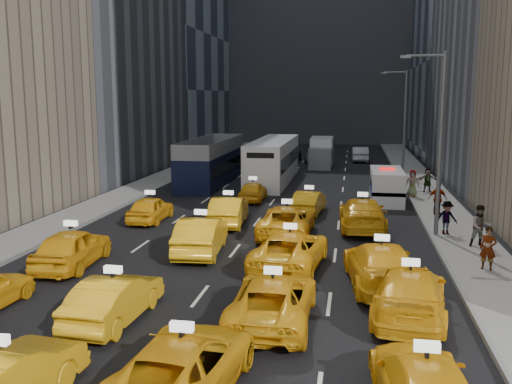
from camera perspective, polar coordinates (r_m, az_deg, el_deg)
ground at (r=18.61m, az=-7.26°, el=-12.35°), size 160.00×160.00×0.00m
sidewalk_west at (r=44.87m, az=-10.87°, el=0.66°), size 3.00×90.00×0.15m
sidewalk_east at (r=42.40m, az=16.79°, el=-0.10°), size 3.00×90.00×0.15m
curb_west at (r=44.38m, az=-9.11°, el=0.63°), size 0.15×90.00×0.18m
curb_east at (r=42.23m, az=14.84°, el=-0.03°), size 0.15×90.00×0.18m
building_backdrop at (r=89.59m, az=6.58°, el=17.95°), size 30.00×12.00×40.00m
streetlight_near at (r=28.85m, az=17.77°, el=5.16°), size 2.15×0.22×9.00m
streetlight_far at (r=48.70m, az=14.52°, el=6.95°), size 2.15×0.22×9.00m
taxi_1 at (r=14.30m, az=-24.23°, el=-16.90°), size 2.12×4.75×1.51m
taxi_2 at (r=13.97m, az=-7.34°, el=-16.83°), size 2.91×5.50×1.47m
taxi_5 at (r=18.47m, az=-13.98°, el=-10.33°), size 1.77×4.49×1.45m
taxi_6 at (r=17.87m, az=1.70°, el=-10.73°), size 2.41×5.23×1.45m
taxi_7 at (r=18.87m, az=15.09°, el=-9.74°), size 2.81×5.67×1.58m
taxi_8 at (r=24.54m, az=-17.92°, el=-5.33°), size 2.16×4.83×1.61m
taxi_9 at (r=25.44m, az=-5.52°, el=-4.32°), size 2.21×5.17×1.66m
taxi_10 at (r=23.32m, az=3.42°, el=-5.77°), size 3.05×5.68×1.51m
taxi_11 at (r=21.44m, az=12.38°, el=-7.18°), size 2.97×5.91×1.65m
taxi_12 at (r=32.26m, az=-10.51°, el=-1.67°), size 1.73×4.20×1.42m
taxi_13 at (r=30.86m, az=-2.77°, el=-1.89°), size 1.99×4.85×1.56m
taxi_14 at (r=28.57m, az=3.11°, el=-2.88°), size 2.53×5.47×1.52m
taxi_15 at (r=30.32m, az=10.57°, el=-2.18°), size 2.55×5.77×1.65m
taxi_16 at (r=37.86m, az=-0.32°, el=0.08°), size 1.58×3.88×1.32m
taxi_17 at (r=33.97m, az=5.32°, el=-1.03°), size 1.89×4.28×1.37m
nypd_van at (r=38.46m, az=12.92°, el=0.55°), size 2.18×5.37×2.29m
double_decker at (r=45.47m, az=-4.47°, el=3.05°), size 3.29×12.22×3.52m
city_bus at (r=46.33m, az=1.74°, el=3.13°), size 4.20×13.47×3.42m
box_truck at (r=56.48m, az=6.56°, el=3.93°), size 2.71×6.39×2.84m
misc_car_0 at (r=43.63m, az=12.57°, el=1.15°), size 1.82×4.25×1.36m
misc_car_1 at (r=59.54m, az=-1.00°, el=3.72°), size 2.84×5.90×1.62m
misc_car_2 at (r=61.08m, az=6.07°, el=3.74°), size 2.61×5.20×1.45m
misc_car_3 at (r=60.71m, az=3.50°, el=3.85°), size 1.99×4.93×1.68m
misc_car_4 at (r=61.72m, az=10.37°, el=3.75°), size 1.75×4.77×1.56m
pedestrian_0 at (r=24.27m, az=22.20°, el=-5.24°), size 0.74×0.63×1.72m
pedestrian_1 at (r=27.75m, az=21.54°, el=-3.19°), size 0.97×0.58×1.92m
pedestrian_2 at (r=29.68m, az=18.53°, el=-2.46°), size 1.16×0.71×1.67m
pedestrian_3 at (r=34.40m, az=17.69°, el=-0.65°), size 1.17×0.72×1.85m
pedestrian_4 at (r=40.08m, az=15.37°, el=0.85°), size 0.93×0.57×1.83m
pedestrian_5 at (r=42.40m, az=16.79°, el=1.15°), size 1.61×0.66×1.69m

